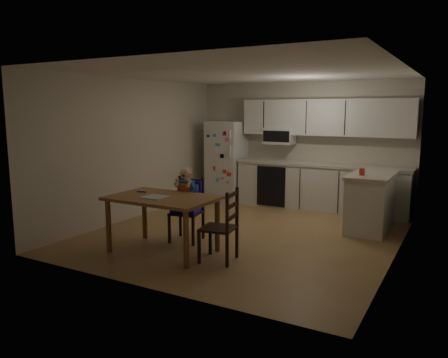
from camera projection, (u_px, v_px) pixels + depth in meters
room at (260, 153)px, 7.20m from camera, size 4.52×5.01×2.51m
refrigerator at (227, 161)px, 9.45m from camera, size 0.72×0.70×1.70m
kitchen_run at (320, 165)px, 8.53m from camera, size 3.37×0.62×2.15m
kitchen_island at (371, 202)px, 7.10m from camera, size 0.66×1.26×0.93m
red_cup at (362, 172)px, 6.87m from camera, size 0.09×0.09×0.11m
dining_table at (163, 204)px, 5.96m from camera, size 1.45×0.93×0.78m
napkin at (155, 197)px, 5.88m from camera, size 0.32×0.28×0.01m
toddler_spoon at (141, 192)px, 6.26m from camera, size 0.12×0.06×0.02m
chair_booster at (187, 196)px, 6.50m from camera, size 0.48×0.48×1.12m
chair_side at (225, 221)px, 5.59m from camera, size 0.48×0.48×0.95m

